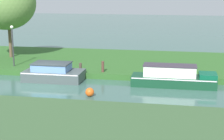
% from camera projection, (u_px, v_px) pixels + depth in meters
% --- Properties ---
extents(ground_plane, '(120.00, 120.00, 0.00)m').
position_uv_depth(ground_plane, '(42.00, 84.00, 24.49)').
color(ground_plane, '#375C52').
extents(riverbank_far, '(72.00, 10.00, 0.40)m').
position_uv_depth(riverbank_far, '(72.00, 61.00, 31.16)').
color(riverbank_far, '#2D5B25').
rests_on(riverbank_far, ground_plane).
extents(forest_barge, '(5.45, 1.64, 1.40)m').
position_uv_depth(forest_barge, '(174.00, 77.00, 24.02)').
color(forest_barge, '#123E26').
rests_on(forest_barge, ground_plane).
extents(slate_narrowboat, '(4.06, 2.11, 1.24)m').
position_uv_depth(slate_narrowboat, '(53.00, 73.00, 25.46)').
color(slate_narrowboat, '#424D4E').
rests_on(slate_narrowboat, ground_plane).
extents(willow_tree_left, '(5.12, 4.72, 6.83)m').
position_uv_depth(willow_tree_left, '(5.00, 3.00, 30.19)').
color(willow_tree_left, brown).
rests_on(willow_tree_left, riverbank_far).
extents(lamp_post, '(0.24, 0.24, 3.11)m').
position_uv_depth(lamp_post, '(13.00, 41.00, 27.72)').
color(lamp_post, '#333338').
rests_on(lamp_post, riverbank_far).
extents(mooring_post_near, '(0.19, 0.19, 0.59)m').
position_uv_depth(mooring_post_near, '(80.00, 67.00, 26.47)').
color(mooring_post_near, '#473830').
rests_on(mooring_post_near, riverbank_far).
extents(mooring_post_far, '(0.19, 0.19, 0.78)m').
position_uv_depth(mooring_post_far, '(103.00, 67.00, 26.17)').
color(mooring_post_far, '#52332A').
rests_on(mooring_post_far, riverbank_far).
extents(channel_buoy, '(0.53, 0.53, 0.53)m').
position_uv_depth(channel_buoy, '(90.00, 92.00, 21.82)').
color(channel_buoy, '#E55919').
rests_on(channel_buoy, ground_plane).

